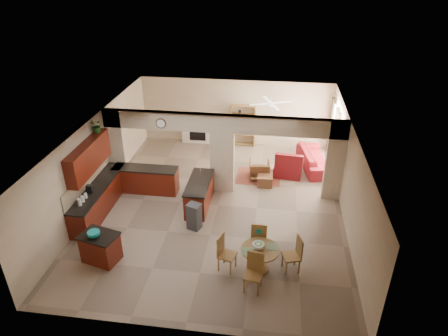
# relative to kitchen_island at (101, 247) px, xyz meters

# --- Properties ---
(floor) EXTENTS (10.00, 10.00, 0.00)m
(floor) POSITION_rel_kitchen_island_xyz_m (2.71, 3.05, -0.42)
(floor) COLOR gray
(floor) RESTS_ON ground
(ceiling) EXTENTS (10.00, 10.00, 0.00)m
(ceiling) POSITION_rel_kitchen_island_xyz_m (2.71, 3.05, 2.38)
(ceiling) COLOR white
(ceiling) RESTS_ON wall_back
(wall_back) EXTENTS (8.00, 0.00, 8.00)m
(wall_back) POSITION_rel_kitchen_island_xyz_m (2.71, 8.05, 0.98)
(wall_back) COLOR beige
(wall_back) RESTS_ON floor
(wall_front) EXTENTS (8.00, 0.00, 8.00)m
(wall_front) POSITION_rel_kitchen_island_xyz_m (2.71, -1.95, 0.98)
(wall_front) COLOR beige
(wall_front) RESTS_ON floor
(wall_left) EXTENTS (0.00, 10.00, 10.00)m
(wall_left) POSITION_rel_kitchen_island_xyz_m (-1.29, 3.05, 0.98)
(wall_left) COLOR beige
(wall_left) RESTS_ON floor
(wall_right) EXTENTS (0.00, 10.00, 10.00)m
(wall_right) POSITION_rel_kitchen_island_xyz_m (6.71, 3.05, 0.98)
(wall_right) COLOR beige
(wall_right) RESTS_ON floor
(partition_left_pier) EXTENTS (0.60, 0.25, 2.80)m
(partition_left_pier) POSITION_rel_kitchen_island_xyz_m (-0.99, 4.05, 0.98)
(partition_left_pier) COLOR beige
(partition_left_pier) RESTS_ON floor
(partition_center_pier) EXTENTS (0.80, 0.25, 2.20)m
(partition_center_pier) POSITION_rel_kitchen_island_xyz_m (2.71, 4.05, 0.68)
(partition_center_pier) COLOR beige
(partition_center_pier) RESTS_ON floor
(partition_right_pier) EXTENTS (0.60, 0.25, 2.80)m
(partition_right_pier) POSITION_rel_kitchen_island_xyz_m (6.41, 4.05, 0.98)
(partition_right_pier) COLOR beige
(partition_right_pier) RESTS_ON floor
(partition_header) EXTENTS (8.00, 0.25, 0.60)m
(partition_header) POSITION_rel_kitchen_island_xyz_m (2.71, 4.05, 2.08)
(partition_header) COLOR beige
(partition_header) RESTS_ON partition_center_pier
(kitchen_counter) EXTENTS (2.52, 3.29, 1.48)m
(kitchen_counter) POSITION_rel_kitchen_island_xyz_m (-0.55, 2.80, 0.05)
(kitchen_counter) COLOR #471808
(kitchen_counter) RESTS_ON floor
(upper_cabinets) EXTENTS (0.35, 2.40, 0.90)m
(upper_cabinets) POSITION_rel_kitchen_island_xyz_m (-1.11, 2.25, 1.50)
(upper_cabinets) COLOR #471808
(upper_cabinets) RESTS_ON wall_left
(peninsula) EXTENTS (0.70, 1.85, 0.91)m
(peninsula) POSITION_rel_kitchen_island_xyz_m (2.11, 2.94, 0.04)
(peninsula) COLOR #471808
(peninsula) RESTS_ON floor
(wall_clock) EXTENTS (0.34, 0.03, 0.34)m
(wall_clock) POSITION_rel_kitchen_island_xyz_m (0.71, 3.90, 2.03)
(wall_clock) COLOR #462717
(wall_clock) RESTS_ON partition_header
(rug) EXTENTS (1.60, 1.30, 0.01)m
(rug) POSITION_rel_kitchen_island_xyz_m (3.91, 5.15, -0.41)
(rug) COLOR brown
(rug) RESTS_ON floor
(fireplace) EXTENTS (1.60, 0.35, 1.20)m
(fireplace) POSITION_rel_kitchen_island_xyz_m (1.11, 7.88, 0.20)
(fireplace) COLOR white
(fireplace) RESTS_ON floor
(shelving_unit) EXTENTS (1.00, 0.32, 1.80)m
(shelving_unit) POSITION_rel_kitchen_island_xyz_m (3.06, 7.87, 0.48)
(shelving_unit) COLOR olive
(shelving_unit) RESTS_ON floor
(window_a) EXTENTS (0.02, 0.90, 1.90)m
(window_a) POSITION_rel_kitchen_island_xyz_m (6.68, 5.35, 0.78)
(window_a) COLOR white
(window_a) RESTS_ON wall_right
(window_b) EXTENTS (0.02, 0.90, 1.90)m
(window_b) POSITION_rel_kitchen_island_xyz_m (6.68, 7.05, 0.78)
(window_b) COLOR white
(window_b) RESTS_ON wall_right
(glazed_door) EXTENTS (0.02, 0.70, 2.10)m
(glazed_door) POSITION_rel_kitchen_island_xyz_m (6.68, 6.20, 0.63)
(glazed_door) COLOR white
(glazed_door) RESTS_ON wall_right
(drape_a_left) EXTENTS (0.10, 0.28, 2.30)m
(drape_a_left) POSITION_rel_kitchen_island_xyz_m (6.64, 4.75, 0.78)
(drape_a_left) COLOR #47221C
(drape_a_left) RESTS_ON wall_right
(drape_a_right) EXTENTS (0.10, 0.28, 2.30)m
(drape_a_right) POSITION_rel_kitchen_island_xyz_m (6.64, 5.95, 0.78)
(drape_a_right) COLOR #47221C
(drape_a_right) RESTS_ON wall_right
(drape_b_left) EXTENTS (0.10, 0.28, 2.30)m
(drape_b_left) POSITION_rel_kitchen_island_xyz_m (6.64, 6.45, 0.78)
(drape_b_left) COLOR #47221C
(drape_b_left) RESTS_ON wall_right
(drape_b_right) EXTENTS (0.10, 0.28, 2.30)m
(drape_b_right) POSITION_rel_kitchen_island_xyz_m (6.64, 7.65, 0.78)
(drape_b_right) COLOR #47221C
(drape_b_right) RESTS_ON wall_right
(ceiling_fan) EXTENTS (1.00, 1.00, 0.10)m
(ceiling_fan) POSITION_rel_kitchen_island_xyz_m (4.21, 6.05, 2.14)
(ceiling_fan) COLOR white
(ceiling_fan) RESTS_ON ceiling
(kitchen_island) EXTENTS (1.10, 0.90, 0.83)m
(kitchen_island) POSITION_rel_kitchen_island_xyz_m (0.00, 0.00, 0.00)
(kitchen_island) COLOR #471808
(kitchen_island) RESTS_ON floor
(teal_bowl) EXTENTS (0.32, 0.32, 0.15)m
(teal_bowl) POSITION_rel_kitchen_island_xyz_m (-0.08, -0.07, 0.49)
(teal_bowl) COLOR teal
(teal_bowl) RESTS_ON kitchen_island
(trash_can) EXTENTS (0.46, 0.42, 0.78)m
(trash_can) POSITION_rel_kitchen_island_xyz_m (2.19, 1.73, -0.03)
(trash_can) COLOR #323234
(trash_can) RESTS_ON floor
(dining_table) EXTENTS (0.99, 0.99, 0.68)m
(dining_table) POSITION_rel_kitchen_island_xyz_m (4.23, 0.20, 0.04)
(dining_table) COLOR olive
(dining_table) RESTS_ON floor
(fruit_bowl) EXTENTS (0.31, 0.31, 0.16)m
(fruit_bowl) POSITION_rel_kitchen_island_xyz_m (4.18, 0.22, 0.34)
(fruit_bowl) COLOR #64B627
(fruit_bowl) RESTS_ON dining_table
(sofa) EXTENTS (2.53, 1.37, 0.70)m
(sofa) POSITION_rel_kitchen_island_xyz_m (6.01, 6.21, -0.07)
(sofa) COLOR maroon
(sofa) RESTS_ON floor
(chaise) EXTENTS (1.08, 0.92, 0.40)m
(chaise) POSITION_rel_kitchen_island_xyz_m (4.99, 5.43, -0.22)
(chaise) COLOR maroon
(chaise) RESTS_ON floor
(armchair) EXTENTS (0.79, 0.81, 0.68)m
(armchair) POSITION_rel_kitchen_island_xyz_m (3.95, 5.09, -0.08)
(armchair) COLOR maroon
(armchair) RESTS_ON floor
(ottoman) EXTENTS (0.53, 0.53, 0.38)m
(ottoman) POSITION_rel_kitchen_island_xyz_m (4.18, 4.58, -0.23)
(ottoman) COLOR maroon
(ottoman) RESTS_ON floor
(plant) EXTENTS (0.49, 0.47, 0.43)m
(plant) POSITION_rel_kitchen_island_xyz_m (-1.11, 3.11, 2.17)
(plant) COLOR #1E4813
(plant) RESTS_ON upper_cabinets
(chair_north) EXTENTS (0.43, 0.44, 1.02)m
(chair_north) POSITION_rel_kitchen_island_xyz_m (4.17, 0.86, 0.14)
(chair_north) COLOR olive
(chair_north) RESTS_ON floor
(chair_east) EXTENTS (0.52, 0.52, 1.02)m
(chair_east) POSITION_rel_kitchen_island_xyz_m (5.12, 0.31, 0.14)
(chair_east) COLOR olive
(chair_east) RESTS_ON floor
(chair_south) EXTENTS (0.49, 0.49, 1.02)m
(chair_south) POSITION_rel_kitchen_island_xyz_m (4.13, -0.46, 0.14)
(chair_south) COLOR olive
(chair_south) RESTS_ON floor
(chair_west) EXTENTS (0.52, 0.52, 1.02)m
(chair_west) POSITION_rel_kitchen_island_xyz_m (3.31, 0.14, 0.14)
(chair_west) COLOR olive
(chair_west) RESTS_ON floor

